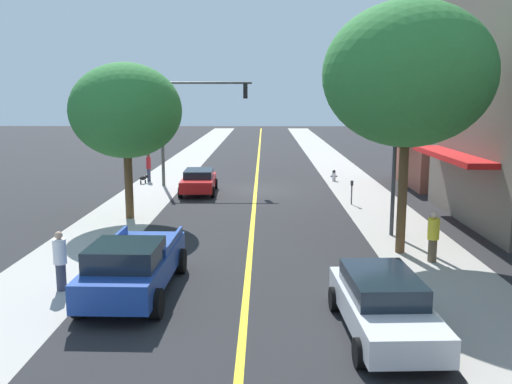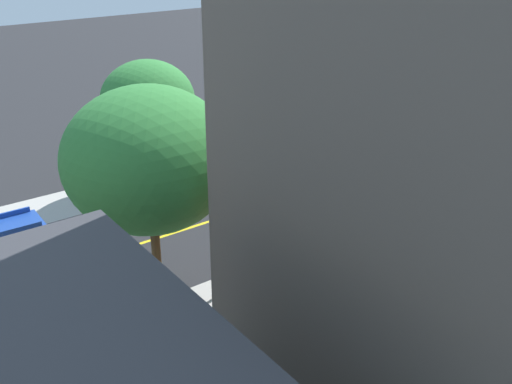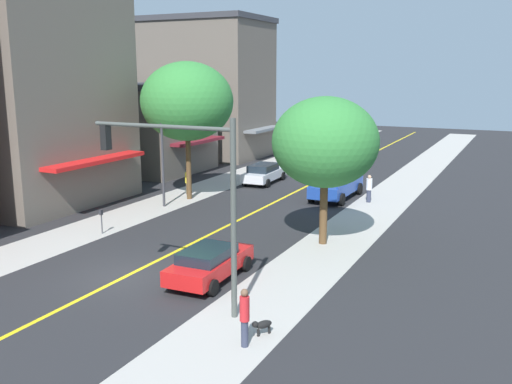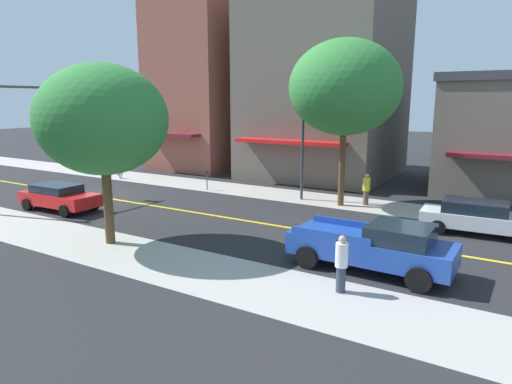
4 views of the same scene
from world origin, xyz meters
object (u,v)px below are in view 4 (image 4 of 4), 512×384
(fire_hydrant, at_px, (120,174))
(traffic_light_mast, at_px, (7,122))
(parking_meter, at_px, (207,177))
(street_lamp, at_px, (303,134))
(street_tree_left_near, at_px, (345,88))
(pedestrian_white_shirt, at_px, (341,263))
(blue_pickup_truck, at_px, (375,246))
(street_tree_right_corner, at_px, (102,120))
(pedestrian_yellow_shirt, at_px, (366,189))
(red_sedan_right_curb, at_px, (59,196))
(white_sedan_left_curb, at_px, (479,217))

(fire_hydrant, height_order, traffic_light_mast, traffic_light_mast)
(parking_meter, relative_size, street_lamp, 0.21)
(street_tree_left_near, height_order, parking_meter, street_tree_left_near)
(pedestrian_white_shirt, bearing_deg, street_tree_left_near, 39.38)
(parking_meter, xyz_separation_m, blue_pickup_truck, (8.32, 13.50, 0.04))
(street_tree_right_corner, bearing_deg, parking_meter, -162.72)
(pedestrian_white_shirt, height_order, pedestrian_yellow_shirt, pedestrian_white_shirt)
(street_tree_left_near, relative_size, pedestrian_yellow_shirt, 5.08)
(street_tree_right_corner, bearing_deg, blue_pickup_truck, 104.15)
(parking_meter, distance_m, red_sedan_right_curb, 9.04)
(street_tree_left_near, bearing_deg, street_tree_right_corner, -26.47)
(pedestrian_white_shirt, xyz_separation_m, pedestrian_yellow_shirt, (-11.76, -3.02, -0.02))
(street_lamp, height_order, pedestrian_white_shirt, street_lamp)
(street_tree_right_corner, height_order, pedestrian_white_shirt, street_tree_right_corner)
(street_tree_right_corner, height_order, traffic_light_mast, street_tree_right_corner)
(blue_pickup_truck, height_order, pedestrian_white_shirt, pedestrian_white_shirt)
(parking_meter, relative_size, traffic_light_mast, 0.19)
(fire_hydrant, distance_m, parking_meter, 8.17)
(traffic_light_mast, relative_size, pedestrian_white_shirt, 3.82)
(pedestrian_yellow_shirt, bearing_deg, street_tree_left_near, 178.01)
(parking_meter, height_order, white_sedan_left_curb, white_sedan_left_curb)
(street_tree_left_near, bearing_deg, parking_meter, -87.59)
(traffic_light_mast, height_order, pedestrian_white_shirt, traffic_light_mast)
(red_sedan_right_curb, distance_m, blue_pickup_truck, 16.82)
(street_tree_left_near, distance_m, parking_meter, 10.55)
(red_sedan_right_curb, distance_m, pedestrian_white_shirt, 16.61)
(traffic_light_mast, xyz_separation_m, red_sedan_right_curb, (-0.84, 2.68, -3.87))
(street_tree_left_near, height_order, pedestrian_white_shirt, street_tree_left_near)
(parking_meter, relative_size, pedestrian_yellow_shirt, 0.73)
(street_tree_left_near, bearing_deg, pedestrian_white_shirt, 20.89)
(red_sedan_right_curb, height_order, blue_pickup_truck, blue_pickup_truck)
(parking_meter, xyz_separation_m, pedestrian_white_shirt, (10.55, 13.15, 0.09))
(street_tree_left_near, relative_size, parking_meter, 7.01)
(fire_hydrant, bearing_deg, white_sedan_left_curb, 85.66)
(traffic_light_mast, height_order, pedestrian_yellow_shirt, traffic_light_mast)
(street_tree_right_corner, relative_size, blue_pickup_truck, 1.29)
(fire_hydrant, distance_m, pedestrian_yellow_shirt, 18.33)
(parking_meter, height_order, blue_pickup_truck, blue_pickup_truck)
(street_lamp, xyz_separation_m, blue_pickup_truck, (8.95, 7.04, -2.96))
(red_sedan_right_curb, xyz_separation_m, pedestrian_white_shirt, (2.14, 16.47, 0.20))
(street_tree_left_near, height_order, pedestrian_yellow_shirt, street_tree_left_near)
(street_lamp, height_order, blue_pickup_truck, street_lamp)
(pedestrian_white_shirt, distance_m, pedestrian_yellow_shirt, 12.14)
(pedestrian_yellow_shirt, bearing_deg, red_sedan_right_curb, 177.93)
(street_tree_left_near, bearing_deg, street_lamp, -95.84)
(pedestrian_yellow_shirt, bearing_deg, fire_hydrant, 145.87)
(white_sedan_left_curb, bearing_deg, fire_hydrant, 173.00)
(white_sedan_left_curb, bearing_deg, pedestrian_white_shirt, -110.90)
(street_lamp, xyz_separation_m, pedestrian_white_shirt, (11.19, 6.69, -2.90))
(street_tree_left_near, distance_m, red_sedan_right_curb, 16.13)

